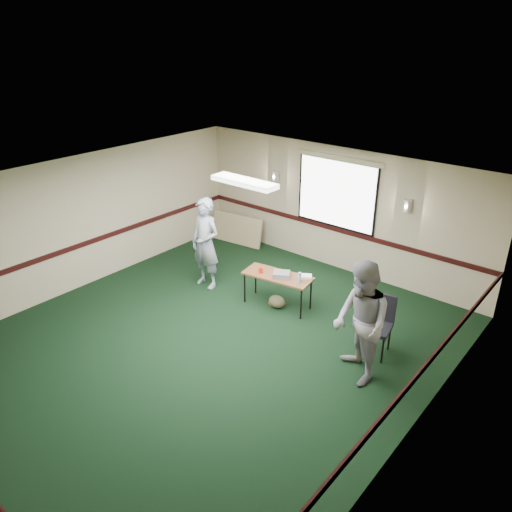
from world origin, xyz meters
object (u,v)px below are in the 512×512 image
Objects in this scene: projector at (281,275)px; person_left at (206,243)px; folding_table at (278,277)px; person_right at (361,323)px; conference_chair at (378,319)px.

projector is 1.78m from person_left.
projector is 0.16× the size of person_left.
person_left reaches higher than folding_table.
projector is (0.11, -0.02, 0.10)m from folding_table.
folding_table is 0.73× the size of person_left.
folding_table is 2.47m from person_right.
projector is 2.35m from person_right.
person_left is at bearing -150.69° from person_right.
conference_chair is 0.92m from person_right.
person_right is at bearing -9.19° from person_left.
person_right is (2.25, -0.94, 0.36)m from folding_table.
conference_chair is 0.53× the size of person_left.
person_right is (0.11, -0.83, 0.38)m from conference_chair.
person_left is at bearing -179.95° from folding_table.
projector is at bearing 166.78° from conference_chair.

